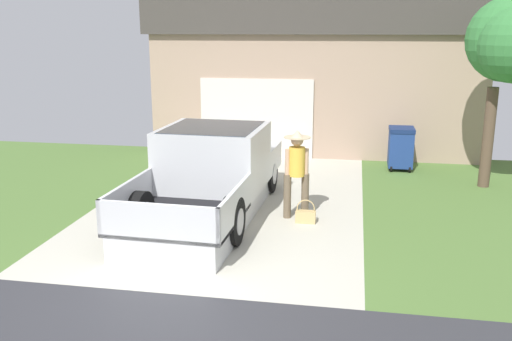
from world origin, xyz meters
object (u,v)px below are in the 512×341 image
person_with_hat (297,168)px  pickup_truck (214,174)px  handbag (306,216)px  wheeled_trash_bin (401,147)px  front_yard_tree (512,43)px  house_with_garage (321,66)px

person_with_hat → pickup_truck: bearing=-24.5°
person_with_hat → handbag: (0.21, -0.27, -0.82)m
pickup_truck → wheeled_trash_bin: 5.41m
pickup_truck → person_with_hat: (1.63, -0.21, 0.24)m
pickup_truck → front_yard_tree: bearing=26.0°
front_yard_tree → wheeled_trash_bin: size_ratio=3.86×
person_with_hat → wheeled_trash_bin: bearing=-135.1°
pickup_truck → handbag: bearing=-12.8°
handbag → house_with_garage: size_ratio=0.05×
wheeled_trash_bin → front_yard_tree: bearing=-32.6°
handbag → house_with_garage: house_with_garage is taller
handbag → house_with_garage: bearing=92.2°
wheeled_trash_bin → person_with_hat: bearing=-118.0°
pickup_truck → person_with_hat: 1.66m
person_with_hat → house_with_garage: house_with_garage is taller
pickup_truck → house_with_garage: (1.50, 8.13, 1.55)m
house_with_garage → pickup_truck: bearing=-100.5°
handbag → front_yard_tree: size_ratio=0.11×
house_with_garage → wheeled_trash_bin: bearing=-61.8°
front_yard_tree → pickup_truck: bearing=-156.1°
pickup_truck → person_with_hat: bearing=-5.3°
front_yard_tree → wheeled_trash_bin: (-2.01, 1.29, -2.56)m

